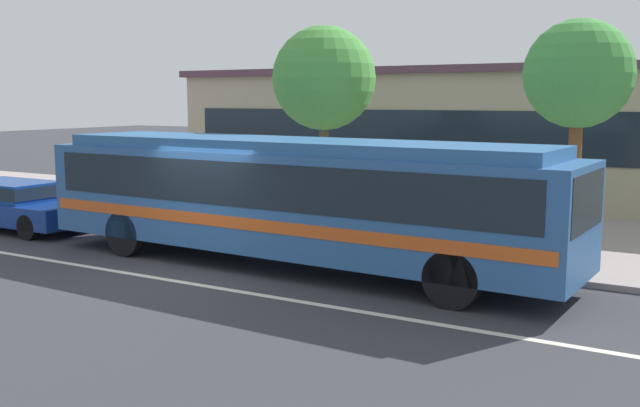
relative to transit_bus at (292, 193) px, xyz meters
name	(u,v)px	position (x,y,z in m)	size (l,w,h in m)	color
ground_plane	(197,272)	(-1.44, -1.36, -1.56)	(120.00, 120.00, 0.00)	#35353B
sidewalk_slab	(352,222)	(-1.44, 5.35, -1.50)	(60.00, 8.00, 0.12)	#9F9190
lane_stripe_center	(170,280)	(-1.44, -2.16, -1.55)	(56.00, 0.16, 0.01)	silver
transit_bus	(292,193)	(0.00, 0.00, 0.00)	(11.86, 2.85, 2.67)	#2B5894
sedan_behind_bus	(13,202)	(-8.91, -0.03, -0.83)	(4.65, 1.87, 1.29)	navy
pedestrian_waiting_near_sign	(383,197)	(0.41, 3.46, -0.44)	(0.42, 0.42, 1.70)	#30394F
pedestrian_walking_along_curb	(514,214)	(3.86, 2.62, -0.48)	(0.48, 0.48, 1.65)	#3D2733
pedestrian_standing_by_tree	(512,211)	(3.81, 2.65, -0.42)	(0.43, 0.43, 1.74)	navy
bus_stop_sign	(564,193)	(5.03, 1.93, 0.12)	(0.12, 0.44, 2.43)	gray
street_tree_near_stop	(324,79)	(-1.59, 4.01, 2.43)	(2.69, 2.69, 5.24)	brown
street_tree_mid_block	(579,76)	(4.66, 4.56, 2.44)	(2.43, 2.43, 5.13)	brown
station_building	(491,134)	(0.23, 12.45, 0.71)	(22.20, 6.93, 4.52)	tan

